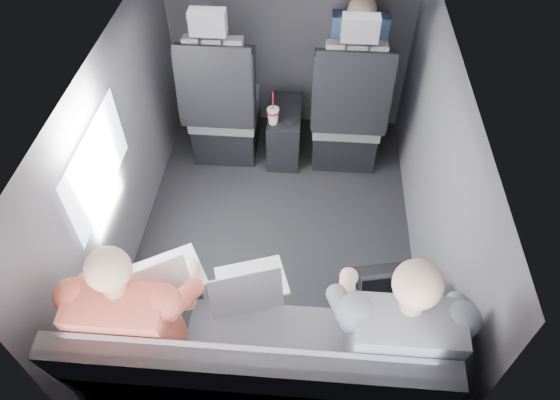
# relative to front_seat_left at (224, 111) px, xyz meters

# --- Properties ---
(floor) EXTENTS (2.60, 2.60, 0.00)m
(floor) POSITION_rel_front_seat_left_xyz_m (0.45, -0.84, -0.40)
(floor) COLOR black
(floor) RESTS_ON ground
(ceiling) EXTENTS (2.60, 2.60, 0.00)m
(ceiling) POSITION_rel_front_seat_left_xyz_m (0.45, -0.84, 0.95)
(ceiling) COLOR #B2B2AD
(ceiling) RESTS_ON panel_back
(panel_left) EXTENTS (0.02, 2.60, 1.35)m
(panel_left) POSITION_rel_front_seat_left_xyz_m (-0.45, -0.84, 0.27)
(panel_left) COLOR #56565B
(panel_left) RESTS_ON floor
(panel_right) EXTENTS (0.02, 2.60, 1.35)m
(panel_right) POSITION_rel_front_seat_left_xyz_m (1.35, -0.84, 0.27)
(panel_right) COLOR #56565B
(panel_right) RESTS_ON floor
(panel_front) EXTENTS (1.80, 0.02, 1.35)m
(panel_front) POSITION_rel_front_seat_left_xyz_m (0.45, 0.46, 0.27)
(panel_front) COLOR #56565B
(panel_front) RESTS_ON floor
(panel_back) EXTENTS (1.80, 0.02, 1.35)m
(panel_back) POSITION_rel_front_seat_left_xyz_m (0.45, -2.14, 0.27)
(panel_back) COLOR #56565B
(panel_back) RESTS_ON floor
(side_window) EXTENTS (0.02, 0.75, 0.42)m
(side_window) POSITION_rel_front_seat_left_xyz_m (-0.43, -1.14, 0.50)
(side_window) COLOR white
(side_window) RESTS_ON panel_left
(seatbelt) EXTENTS (0.35, 0.11, 0.59)m
(seatbelt) POSITION_rel_front_seat_left_xyz_m (0.90, -0.17, 0.40)
(seatbelt) COLOR black
(seatbelt) RESTS_ON front_seat_right
(front_seat_left) EXTENTS (0.52, 0.58, 1.26)m
(front_seat_left) POSITION_rel_front_seat_left_xyz_m (0.00, 0.00, 0.00)
(front_seat_left) COLOR black
(front_seat_left) RESTS_ON floor
(front_seat_right) EXTENTS (0.52, 0.58, 1.26)m
(front_seat_right) POSITION_rel_front_seat_left_xyz_m (0.90, 0.00, 0.00)
(front_seat_right) COLOR black
(front_seat_right) RESTS_ON floor
(center_console) EXTENTS (0.24, 0.48, 0.41)m
(center_console) POSITION_rel_front_seat_left_xyz_m (0.45, 0.04, -0.20)
(center_console) COLOR black
(center_console) RESTS_ON floor
(rear_bench) EXTENTS (1.60, 0.57, 0.92)m
(rear_bench) POSITION_rel_front_seat_left_xyz_m (0.45, -1.90, -0.09)
(rear_bench) COLOR #5B5B5F
(rear_bench) RESTS_ON floor
(soda_cup) EXTENTS (0.09, 0.09, 0.26)m
(soda_cup) POSITION_rel_front_seat_left_xyz_m (0.37, -0.10, 0.07)
(soda_cup) COLOR white
(soda_cup) RESTS_ON center_console
(laptop_white) EXTENTS (0.45, 0.50, 0.27)m
(laptop_white) POSITION_rel_front_seat_left_xyz_m (-0.03, -1.64, 0.24)
(laptop_white) COLOR silver
(laptop_white) RESTS_ON passenger_rear_left
(laptop_silver) EXTENTS (0.39, 0.39, 0.24)m
(laptop_silver) POSITION_rel_front_seat_left_xyz_m (0.40, -1.62, 0.23)
(laptop_silver) COLOR #B4B4B9
(laptop_silver) RESTS_ON rear_bench
(laptop_black) EXTENTS (0.35, 0.34, 0.23)m
(laptop_black) POSITION_rel_front_seat_left_xyz_m (1.06, -1.58, 0.23)
(laptop_black) COLOR black
(laptop_black) RESTS_ON passenger_rear_right
(passenger_rear_left) EXTENTS (0.49, 0.61, 1.21)m
(passenger_rear_left) POSITION_rel_front_seat_left_xyz_m (-0.07, -1.81, 0.22)
(passenger_rear_left) COLOR #38373C
(passenger_rear_left) RESTS_ON rear_bench
(passenger_rear_right) EXTENTS (0.52, 0.63, 1.25)m
(passenger_rear_right) POSITION_rel_front_seat_left_xyz_m (1.05, -1.81, 0.24)
(passenger_rear_right) COLOR navy
(passenger_rear_right) RESTS_ON rear_bench
(passenger_front_right) EXTENTS (0.38, 0.38, 0.75)m
(passenger_front_right) POSITION_rel_front_seat_left_xyz_m (0.94, 0.26, 0.34)
(passenger_front_right) COLOR navy
(passenger_front_right) RESTS_ON front_seat_right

